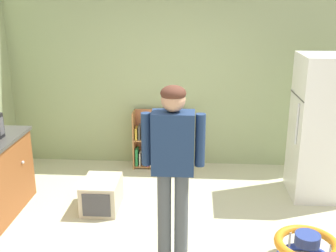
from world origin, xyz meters
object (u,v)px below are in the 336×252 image
(baby_walker, at_px, (306,250))
(bookshelf, at_px, (157,142))
(refrigerator, at_px, (323,128))
(standing_person, at_px, (173,158))
(pet_carrier, at_px, (102,194))

(baby_walker, bearing_deg, bookshelf, 125.24)
(refrigerator, height_order, bookshelf, refrigerator)
(standing_person, relative_size, pet_carrier, 3.07)
(bookshelf, relative_size, baby_walker, 1.41)
(refrigerator, xyz_separation_m, baby_walker, (-0.51, -1.51, -0.73))
(bookshelf, xyz_separation_m, pet_carrier, (-0.54, -1.34, -0.19))
(refrigerator, relative_size, baby_walker, 2.95)
(bookshelf, relative_size, standing_person, 0.50)
(standing_person, bearing_deg, baby_walker, -1.72)
(standing_person, xyz_separation_m, baby_walker, (1.25, -0.04, -0.87))
(baby_walker, height_order, pet_carrier, pet_carrier)
(bookshelf, height_order, standing_person, standing_person)
(refrigerator, xyz_separation_m, pet_carrier, (-2.66, -0.56, -0.71))
(bookshelf, relative_size, pet_carrier, 1.54)
(refrigerator, relative_size, standing_person, 1.05)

